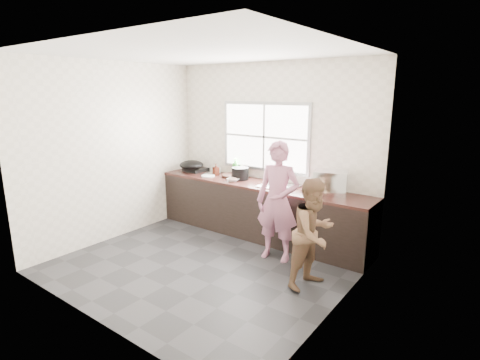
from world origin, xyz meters
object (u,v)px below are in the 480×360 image
Objects in this scene: bottle_green at (235,167)px; bowl_mince at (233,180)px; bottle_brown_short at (243,172)px; dish_rack at (330,183)px; burner at (196,170)px; plate_food at (208,176)px; pot_lid_left at (211,174)px; woman at (278,205)px; wok at (192,165)px; black_pot at (240,174)px; pot_lid_right at (213,171)px; person_side at (314,233)px; cutting_board at (234,176)px; bowl_crabs at (279,189)px; bowl_held at (283,189)px; bottle_brown_tall at (216,170)px; glass_jar at (219,170)px.

bowl_mince is at bearing -57.78° from bottle_green.
bottle_brown_short is (0.15, 0.00, -0.06)m from bottle_green.
burner is at bearing 161.55° from dish_rack.
plate_food is 0.17m from pot_lid_left.
woman is 2.14m from wok.
black_pot is 0.65m from pot_lid_left.
burner is 0.32m from pot_lid_right.
bowl_mince is at bearing 79.27° from person_side.
bottle_green is 0.81m from wok.
black_pot is 1.04m from burner.
burner is at bearing 177.03° from black_pot.
wok is at bearing -163.03° from bottle_brown_short.
wok is 1.64× the size of pot_lid_left.
wok is at bearing -75.16° from burner.
cutting_board is 2.15× the size of bowl_crabs.
bottle_brown_short is (-1.87, 1.17, 0.29)m from person_side.
bowl_mince is at bearing -94.73° from black_pot.
bowl_held reaches higher than burner.
person_side is at bearing -20.20° from burner.
dish_rack is (2.58, -0.05, 0.14)m from burner.
glass_jar is at bearing 113.97° from bottle_brown_tall.
glass_jar is 0.26× the size of burner.
bottle_brown_short reaches higher than bowl_mince.
bottle_brown_short is at bearing 0.00° from pot_lid_right.
wok is at bearing -175.00° from black_pot.
plate_food is (-0.37, -0.24, -0.01)m from cutting_board.
pot_lid_left is (-2.42, 1.00, 0.21)m from person_side.
bowl_held is (0.96, -0.08, 0.01)m from bowl_mince.
woman is 7.35× the size of bowl_held.
person_side is 2.94m from wok.
dish_rack is at bearing 2.08° from wok.
bottle_brown_short is at bearing 157.06° from bowl_held.
black_pot is (-0.88, 0.25, 0.07)m from bowl_crabs.
bowl_mince reaches higher than plate_food.
bowl_crabs is at bearing -15.20° from pot_lid_right.
glass_jar is (-0.04, 0.33, 0.04)m from plate_food.
person_side is 2.27m from cutting_board.
bottle_green is at bearing 141.00° from woman.
pot_lid_left is at bearing 170.58° from bowl_held.
burner is at bearing 170.97° from bowl_crabs.
pot_lid_left is at bearing 114.81° from plate_food.
black_pot is at bearing 165.26° from bowl_held.
glass_jar is 0.45m from burner.
glass_jar is at bearing 35.30° from wok.
black_pot is 0.62× the size of dish_rack.
bowl_crabs is 0.63× the size of bottle_green.
glass_jar is at bearing 148.71° from bowl_mince.
dish_rack is at bearing 43.31° from woman.
black_pot is (0.20, -0.10, 0.08)m from cutting_board.
bowl_crabs is at bearing -176.36° from dish_rack.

